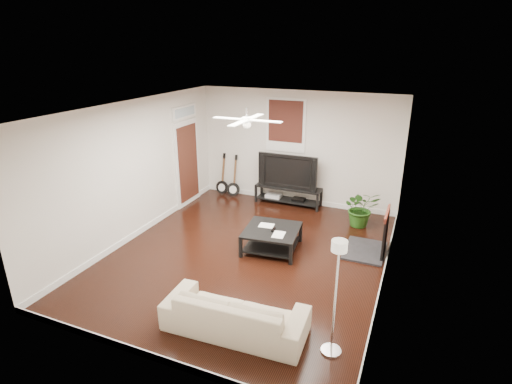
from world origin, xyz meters
TOP-DOWN VIEW (x-y plane):
  - room at (0.00, 0.00)m, footprint 5.01×6.01m
  - brick_accent at (2.49, 1.00)m, footprint 0.02×2.20m
  - fireplace at (2.20, 1.00)m, footprint 0.80×1.10m
  - window_back at (-0.30, 2.97)m, footprint 1.00×0.06m
  - door_left at (-2.46, 1.90)m, footprint 0.08×1.00m
  - tv_stand at (-0.12, 2.78)m, footprint 1.65×0.44m
  - tv at (-0.12, 2.80)m, footprint 1.48×0.19m
  - coffee_table at (0.34, 0.40)m, footprint 1.14×1.14m
  - sofa at (0.71, -2.05)m, footprint 2.05×0.88m
  - floor_lamp at (2.06, -1.95)m, footprint 0.28×0.28m
  - potted_plant at (1.76, 2.17)m, footprint 0.96×0.90m
  - guitar_left at (-1.97, 2.75)m, footprint 0.35×0.25m
  - guitar_right at (-1.62, 2.72)m, footprint 0.36×0.27m
  - ceiling_fan at (0.00, 0.00)m, footprint 1.24×1.24m

SIDE VIEW (x-z plane):
  - coffee_table at x=0.34m, z-range 0.00..0.43m
  - tv_stand at x=-0.12m, z-range 0.00..0.46m
  - sofa at x=0.71m, z-range 0.00..0.59m
  - potted_plant at x=1.76m, z-range 0.00..0.84m
  - fireplace at x=2.20m, z-range 0.00..0.92m
  - guitar_left at x=-1.97m, z-range 0.00..1.12m
  - guitar_right at x=-1.62m, z-range 0.00..1.12m
  - floor_lamp at x=2.06m, z-range 0.00..1.64m
  - tv at x=-0.12m, z-range 0.46..1.31m
  - door_left at x=-2.46m, z-range 0.00..2.50m
  - room at x=0.00m, z-range 0.00..2.80m
  - brick_accent at x=2.49m, z-range 0.00..2.80m
  - window_back at x=-0.30m, z-range 1.30..2.60m
  - ceiling_fan at x=0.00m, z-range 2.44..2.76m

